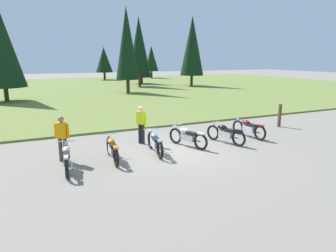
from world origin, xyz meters
The scene contains 12 objects.
ground_plane centered at (0.00, 0.00, 0.00)m, with size 140.00×140.00×0.00m, color gray.
grass_moorland centered at (0.00, 26.09, 0.05)m, with size 80.00×44.00×0.10m, color olive.
forest_treeline centered at (-2.20, 28.37, 4.59)m, with size 37.36×31.15×9.05m.
motorcycle_silver centered at (-4.22, -0.51, 0.44)m, with size 0.62×2.10×0.88m.
motorcycle_orange centered at (-2.58, -0.12, 0.44)m, with size 0.62×2.10×0.88m.
motorcycle_sky_blue centered at (-0.84, 0.01, 0.44)m, with size 0.62×2.10×0.88m.
motorcycle_cream centered at (0.76, 0.28, 0.44)m, with size 0.92×2.00×0.88m.
motorcycle_black centered at (2.53, 0.07, 0.44)m, with size 0.82×2.04×0.88m.
motorcycle_maroon centered at (4.14, 0.46, 0.44)m, with size 0.62×2.10×0.88m.
rider_with_back_turned centered at (-0.84, 1.53, 0.95)m, with size 0.37×0.49×1.67m.
rider_in_hivis_vest centered at (-4.22, 0.53, 0.95)m, with size 0.49×0.37×1.67m.
trail_marker_post centered at (7.13, 1.53, 0.62)m, with size 0.12×0.12×1.24m, color #47331E.
Camera 1 is at (-5.23, -10.60, 3.66)m, focal length 32.48 mm.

